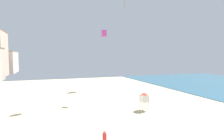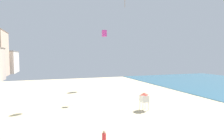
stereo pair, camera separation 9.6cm
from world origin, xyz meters
name	(u,v)px [view 1 (the left image)]	position (x,y,z in m)	size (l,w,h in m)	color
kite_flyer	(105,139)	(0.49, 8.36, 0.92)	(0.34, 0.34, 1.64)	#383D4C
lifeguard_stand	(144,97)	(9.49, 17.49, 1.84)	(1.10, 1.10, 2.55)	white
kite_magenta_box	(104,33)	(10.27, 39.53, 13.77)	(1.03, 1.03, 1.62)	#DB3D9E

